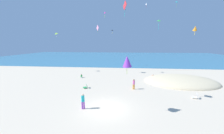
{
  "coord_description": "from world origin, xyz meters",
  "views": [
    {
      "loc": [
        1.63,
        -11.68,
        6.43
      ],
      "look_at": [
        0.0,
        6.1,
        3.12
      ],
      "focal_mm": 20.22,
      "sensor_mm": 36.0,
      "label": 1
    }
  ],
  "objects_px": {
    "person_4": "(174,85)",
    "person_3": "(83,100)",
    "person_0": "(81,76)",
    "kite_purple": "(127,61)",
    "kite_orange": "(195,28)",
    "kite_pink": "(98,28)",
    "beach_chair_far_left": "(196,96)",
    "kite_green": "(159,21)",
    "kite_white": "(146,4)",
    "kite_lime": "(56,33)",
    "person_1": "(134,84)",
    "kite_magenta": "(105,13)",
    "kite_teal": "(177,2)",
    "kite_red": "(125,6)",
    "person_2": "(153,77)",
    "beach_chair_far_right": "(86,86)",
    "kite_black": "(112,30)"
  },
  "relations": [
    {
      "from": "beach_chair_far_left",
      "to": "kite_purple",
      "type": "distance_m",
      "value": 10.32
    },
    {
      "from": "beach_chair_far_right",
      "to": "kite_white",
      "type": "xyz_separation_m",
      "value": [
        10.52,
        14.77,
        15.27
      ]
    },
    {
      "from": "kite_red",
      "to": "kite_white",
      "type": "xyz_separation_m",
      "value": [
        5.04,
        18.35,
        5.33
      ]
    },
    {
      "from": "person_1",
      "to": "person_4",
      "type": "relative_size",
      "value": 2.26
    },
    {
      "from": "person_1",
      "to": "beach_chair_far_right",
      "type": "bearing_deg",
      "value": 87.1
    },
    {
      "from": "person_1",
      "to": "kite_lime",
      "type": "xyz_separation_m",
      "value": [
        -16.26,
        9.72,
        7.79
      ]
    },
    {
      "from": "beach_chair_far_left",
      "to": "person_2",
      "type": "relative_size",
      "value": 1.0
    },
    {
      "from": "beach_chair_far_left",
      "to": "kite_magenta",
      "type": "relative_size",
      "value": 0.67
    },
    {
      "from": "person_0",
      "to": "kite_teal",
      "type": "distance_m",
      "value": 26.58
    },
    {
      "from": "kite_red",
      "to": "kite_purple",
      "type": "xyz_separation_m",
      "value": [
        0.27,
        -2.66,
        -5.28
      ]
    },
    {
      "from": "kite_pink",
      "to": "beach_chair_far_left",
      "type": "bearing_deg",
      "value": -39.14
    },
    {
      "from": "beach_chair_far_right",
      "to": "kite_orange",
      "type": "bearing_deg",
      "value": 177.23
    },
    {
      "from": "person_4",
      "to": "person_3",
      "type": "bearing_deg",
      "value": 156.54
    },
    {
      "from": "person_0",
      "to": "person_2",
      "type": "distance_m",
      "value": 13.55
    },
    {
      "from": "person_0",
      "to": "beach_chair_far_right",
      "type": "bearing_deg",
      "value": 12.01
    },
    {
      "from": "kite_magenta",
      "to": "person_2",
      "type": "bearing_deg",
      "value": -16.63
    },
    {
      "from": "kite_pink",
      "to": "kite_green",
      "type": "relative_size",
      "value": 1.03
    },
    {
      "from": "kite_pink",
      "to": "person_2",
      "type": "bearing_deg",
      "value": -14.45
    },
    {
      "from": "beach_chair_far_left",
      "to": "kite_magenta",
      "type": "height_order",
      "value": "kite_magenta"
    },
    {
      "from": "person_4",
      "to": "kite_purple",
      "type": "distance_m",
      "value": 12.04
    },
    {
      "from": "person_1",
      "to": "kite_teal",
      "type": "relative_size",
      "value": 1.18
    },
    {
      "from": "kite_pink",
      "to": "kite_white",
      "type": "distance_m",
      "value": 13.28
    },
    {
      "from": "kite_magenta",
      "to": "kite_black",
      "type": "bearing_deg",
      "value": 85.72
    },
    {
      "from": "person_3",
      "to": "kite_orange",
      "type": "relative_size",
      "value": 0.99
    },
    {
      "from": "person_0",
      "to": "kite_green",
      "type": "bearing_deg",
      "value": 66.46
    },
    {
      "from": "person_0",
      "to": "beach_chair_far_left",
      "type": "bearing_deg",
      "value": 52.09
    },
    {
      "from": "kite_green",
      "to": "person_2",
      "type": "bearing_deg",
      "value": 83.52
    },
    {
      "from": "person_2",
      "to": "person_4",
      "type": "relative_size",
      "value": 1.18
    },
    {
      "from": "person_1",
      "to": "kite_white",
      "type": "relative_size",
      "value": 1.32
    },
    {
      "from": "kite_teal",
      "to": "beach_chair_far_left",
      "type": "bearing_deg",
      "value": -100.4
    },
    {
      "from": "person_1",
      "to": "kite_red",
      "type": "relative_size",
      "value": 0.97
    },
    {
      "from": "person_0",
      "to": "kite_purple",
      "type": "height_order",
      "value": "kite_purple"
    },
    {
      "from": "kite_pink",
      "to": "kite_green",
      "type": "height_order",
      "value": "kite_pink"
    },
    {
      "from": "person_4",
      "to": "kite_magenta",
      "type": "bearing_deg",
      "value": 91.06
    },
    {
      "from": "kite_magenta",
      "to": "kite_green",
      "type": "height_order",
      "value": "kite_magenta"
    },
    {
      "from": "beach_chair_far_left",
      "to": "person_0",
      "type": "xyz_separation_m",
      "value": [
        -16.64,
        7.92,
        -0.01
      ]
    },
    {
      "from": "kite_red",
      "to": "kite_magenta",
      "type": "bearing_deg",
      "value": 107.28
    },
    {
      "from": "person_2",
      "to": "kite_purple",
      "type": "relative_size",
      "value": 0.47
    },
    {
      "from": "person_1",
      "to": "kite_pink",
      "type": "distance_m",
      "value": 14.26
    },
    {
      "from": "beach_chair_far_right",
      "to": "kite_magenta",
      "type": "xyz_separation_m",
      "value": [
        1.53,
        9.12,
        12.26
      ]
    },
    {
      "from": "kite_magenta",
      "to": "kite_red",
      "type": "height_order",
      "value": "kite_magenta"
    },
    {
      "from": "kite_magenta",
      "to": "kite_pink",
      "type": "distance_m",
      "value": 3.26
    },
    {
      "from": "kite_green",
      "to": "kite_purple",
      "type": "xyz_separation_m",
      "value": [
        -4.84,
        -9.3,
        -4.9
      ]
    },
    {
      "from": "beach_chair_far_right",
      "to": "kite_red",
      "type": "relative_size",
      "value": 0.5
    },
    {
      "from": "person_1",
      "to": "kite_green",
      "type": "xyz_separation_m",
      "value": [
        3.64,
        2.87,
        8.95
      ]
    },
    {
      "from": "person_1",
      "to": "kite_red",
      "type": "xyz_separation_m",
      "value": [
        -1.47,
        -3.77,
        9.34
      ]
    },
    {
      "from": "kite_orange",
      "to": "kite_white",
      "type": "xyz_separation_m",
      "value": [
        -6.58,
        9.3,
        6.61
      ]
    },
    {
      "from": "person_0",
      "to": "kite_purple",
      "type": "xyz_separation_m",
      "value": [
        8.32,
        -11.87,
        4.66
      ]
    },
    {
      "from": "kite_orange",
      "to": "kite_lime",
      "type": "relative_size",
      "value": 1.42
    },
    {
      "from": "beach_chair_far_left",
      "to": "kite_magenta",
      "type": "xyz_separation_m",
      "value": [
        -12.55,
        11.41,
        12.25
      ]
    }
  ]
}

